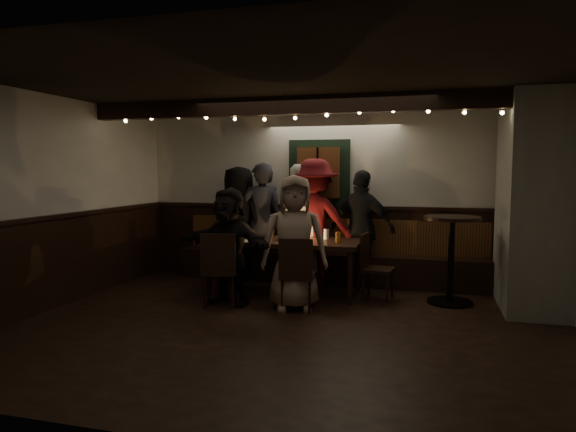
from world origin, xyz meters
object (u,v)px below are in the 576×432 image
(high_top, at_px, (451,249))
(person_c, at_px, (298,225))
(person_f, at_px, (229,246))
(person_g, at_px, (294,243))
(person_a, at_px, (239,223))
(chair_near_left, at_px, (219,266))
(chair_near_right, at_px, (297,270))
(person_b, at_px, (262,221))
(chair_end, at_px, (372,262))
(person_e, at_px, (362,228))
(dining_table, at_px, (284,244))
(person_d, at_px, (314,222))

(high_top, xyz_separation_m, person_c, (-2.15, 0.57, 0.18))
(person_f, height_order, person_g, person_g)
(high_top, distance_m, person_a, 3.21)
(chair_near_left, height_order, chair_near_right, chair_near_left)
(person_a, distance_m, person_b, 0.38)
(chair_near_left, distance_m, person_c, 1.69)
(person_g, bearing_deg, chair_near_left, 174.73)
(chair_near_right, height_order, person_b, person_b)
(chair_end, bearing_deg, person_a, 160.42)
(chair_near_right, relative_size, person_e, 0.53)
(dining_table, distance_m, person_f, 0.88)
(person_a, bearing_deg, chair_near_left, 119.41)
(high_top, bearing_deg, chair_near_right, -153.68)
(person_b, bearing_deg, person_a, -20.38)
(high_top, relative_size, person_b, 0.62)
(chair_end, xyz_separation_m, person_c, (-1.16, 0.63, 0.40))
(dining_table, height_order, person_d, person_d)
(person_e, bearing_deg, person_b, 17.76)
(dining_table, xyz_separation_m, person_e, (0.97, 0.76, 0.16))
(person_b, bearing_deg, person_c, 144.54)
(high_top, distance_m, person_f, 2.80)
(person_a, bearing_deg, chair_near_right, 146.69)
(dining_table, height_order, high_top, high_top)
(chair_near_left, relative_size, person_g, 0.57)
(person_c, bearing_deg, person_a, -25.73)
(person_d, bearing_deg, dining_table, 64.57)
(chair_near_right, bearing_deg, person_e, 70.19)
(person_b, xyz_separation_m, person_f, (0.06, -1.47, -0.16))
(chair_near_left, bearing_deg, chair_near_right, 5.07)
(person_e, bearing_deg, chair_near_left, 65.78)
(person_b, bearing_deg, chair_end, 134.44)
(dining_table, xyz_separation_m, chair_near_left, (-0.56, -0.92, -0.16))
(dining_table, relative_size, person_c, 1.18)
(chair_near_left, distance_m, person_b, 1.73)
(person_d, height_order, person_g, person_d)
(high_top, xyz_separation_m, person_d, (-1.90, 0.58, 0.22))
(chair_near_right, bearing_deg, person_f, 172.11)
(high_top, distance_m, person_d, 2.00)
(person_e, distance_m, person_f, 2.09)
(person_d, bearing_deg, chair_near_right, 93.38)
(dining_table, height_order, person_f, person_f)
(person_e, height_order, person_f, person_e)
(chair_near_left, xyz_separation_m, person_f, (0.05, 0.21, 0.22))
(person_a, height_order, person_g, person_a)
(person_c, bearing_deg, dining_table, 68.64)
(person_c, distance_m, person_d, 0.25)
(high_top, bearing_deg, person_d, 163.12)
(chair_end, bearing_deg, person_f, -157.71)
(person_a, xyz_separation_m, person_e, (1.92, -0.00, -0.03))
(person_b, relative_size, person_f, 1.22)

